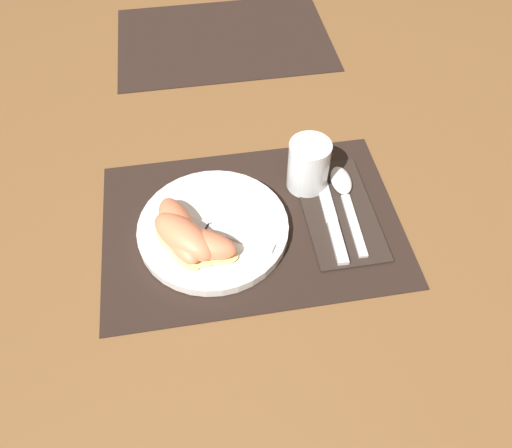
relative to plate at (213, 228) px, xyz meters
name	(u,v)px	position (x,y,z in m)	size (l,w,h in m)	color
ground_plane	(252,224)	(0.06, 0.01, -0.01)	(3.00, 3.00, 0.00)	brown
placemat	(252,223)	(0.06, 0.01, -0.01)	(0.46, 0.32, 0.00)	black
placemat_far	(224,38)	(0.08, 0.53, -0.01)	(0.46, 0.32, 0.00)	black
plate	(213,228)	(0.00, 0.00, 0.00)	(0.23, 0.23, 0.02)	white
juice_glass	(308,167)	(0.16, 0.07, 0.03)	(0.07, 0.07, 0.09)	silver
napkin	(339,212)	(0.20, 0.01, -0.01)	(0.11, 0.22, 0.00)	#2D231E
knife	(330,214)	(0.19, 0.00, 0.00)	(0.03, 0.20, 0.01)	silver
spoon	(344,192)	(0.22, 0.04, 0.00)	(0.04, 0.18, 0.01)	silver
fork	(211,229)	(0.00, -0.01, 0.01)	(0.16, 0.11, 0.00)	silver
citrus_wedge_0	(180,231)	(-0.05, -0.02, 0.02)	(0.09, 0.14, 0.04)	#F4DB84
citrus_wedge_1	(184,238)	(-0.04, -0.03, 0.03)	(0.12, 0.12, 0.04)	#F4DB84
citrus_wedge_2	(200,245)	(-0.02, -0.05, 0.02)	(0.12, 0.09, 0.04)	#F4DB84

